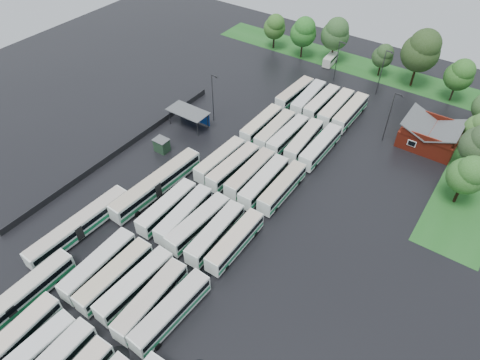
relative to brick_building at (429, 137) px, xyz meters
The scene contains 53 objects.
ground 49.08m from the brick_building, 119.30° to the right, with size 160.00×160.00×0.00m, color black.
brick_building is the anchor object (origin of this frame).
wash_shed 46.14m from the brick_building, 153.27° to the right, with size 8.20×4.20×3.58m.
utility_hut 50.26m from the brick_building, 143.11° to the right, with size 2.70×2.20×2.62m.
grass_strip_north 31.19m from the brick_building, 134.96° to the left, with size 80.00×10.00×0.01m, color #1D581C.
west_fence 57.83m from the brick_building, 143.04° to the right, with size 0.10×50.00×1.20m, color #2D2D30.
bus_r0c0 74.14m from the brick_building, 112.58° to the right, with size 3.04×11.90×3.29m.
bus_r0c1 73.32m from the brick_building, 110.07° to the right, with size 2.96×11.84×3.27m.
bus_r1c0 62.41m from the brick_building, 117.20° to the right, with size 2.93×12.12×3.35m.
bus_r1c1 61.00m from the brick_building, 114.57° to the right, with size 2.60×12.06×3.35m.
bus_r1c2 59.23m from the brick_building, 111.89° to the right, with size 2.97×12.14×3.36m.
bus_r1c3 58.50m from the brick_building, 108.70° to the right, with size 3.09×12.17×3.36m.
bus_r1c4 57.33m from the brick_building, 105.74° to the right, with size 3.11×12.36×3.41m.
bus_r2c0 50.50m from the brick_building, 123.97° to the right, with size 2.58×11.70×3.25m.
bus_r2c1 48.49m from the brick_building, 121.03° to the right, with size 3.05×11.84×3.27m.
bus_r2c2 47.17m from the brick_building, 117.85° to the right, with size 3.16×12.13×3.34m.
bus_r2c3 45.77m from the brick_building, 114.20° to the right, with size 2.95×12.00×3.32m.
bus_r2c4 44.12m from the brick_building, 110.59° to the right, with size 2.55×11.66×3.24m.
bus_r3c0 39.70m from the brick_building, 135.57° to the right, with size 2.91×11.74×3.24m.
bus_r3c1 37.80m from the brick_building, 132.02° to the right, with size 3.06×12.10×3.34m.
bus_r3c2 35.43m from the brick_building, 128.29° to the right, with size 2.57×11.97×3.33m.
bus_r3c3 33.97m from the brick_building, 123.74° to the right, with size 2.77×12.23×3.39m.
bus_r3c4 31.78m from the brick_building, 119.56° to the right, with size 2.55×11.83×3.29m.
bus_r4c0 31.73m from the brick_building, 152.87° to the right, with size 2.48×11.60×3.23m.
bus_r4c1 28.98m from the brick_building, 149.65° to the right, with size 2.71×11.72×3.25m.
bus_r4c2 26.58m from the brick_building, 146.47° to the right, with size 2.67×11.67×3.24m.
bus_r4c3 23.72m from the brick_building, 142.52° to the right, with size 3.09×11.94×3.29m.
bus_r4c4 21.09m from the brick_building, 137.00° to the right, with size 2.64×12.21×3.40m.
bus_r5c0 28.57m from the brick_building, behind, with size 3.00×11.80×3.26m.
bus_r5c1 25.14m from the brick_building, behind, with size 3.11×12.21×3.37m.
bus_r5c2 22.10m from the brick_building, behind, with size 2.64×11.81×3.28m.
bus_r5c3 18.78m from the brick_building, behind, with size 2.73×12.29×3.41m.
bus_r5c4 15.66m from the brick_building, behind, with size 2.62×12.25×3.41m.
artic_bus_west_a 73.66m from the brick_building, 116.54° to the right, with size 2.51×17.56×3.26m.
artic_bus_west_b 51.12m from the brick_building, 130.41° to the right, with size 3.50×18.51×3.41m.
artic_bus_west_c 63.78m from the brick_building, 124.81° to the right, with size 3.09×17.53×3.24m.
minibus 34.94m from the brick_building, 147.59° to the left, with size 2.36×5.48×2.34m.
tree_north_0 49.09m from the brick_building, 158.10° to the left, with size 5.53×5.52×9.15m.
tree_north_1 41.44m from the brick_building, 154.19° to the left, with size 6.33×6.33×10.48m.
tree_north_2 36.51m from the brick_building, 145.64° to the left, with size 6.74×6.74×11.16m.
tree_north_3 26.92m from the brick_building, 130.87° to the left, with size 4.81×4.81×7.96m.
tree_north_4 23.15m from the brick_building, 115.63° to the left, with size 8.17×8.17×13.54m.
tree_north_5 19.22m from the brick_building, 91.59° to the left, with size 5.95×5.95×9.85m.
tree_east_0 16.01m from the brick_building, 56.00° to the right, with size 5.85×5.85×9.70m.
tree_east_2 8.55m from the brick_building, 20.63° to the left, with size 5.13×5.13×8.50m.
lamp_post_ne 9.11m from the brick_building, 154.53° to the right, with size 1.62×0.32×10.52m.
lamp_post_nw 41.89m from the brick_building, 156.31° to the right, with size 1.61×0.31×10.43m.
lamp_post_back_w 28.08m from the brick_building, 154.38° to the left, with size 1.48×0.29×9.61m.
lamp_post_back_e 19.42m from the brick_building, 140.89° to the left, with size 1.60×0.31×10.40m.
puddle_0 69.50m from the brick_building, 109.97° to the right, with size 6.05×6.05×0.01m, color black.
puddle_1 65.21m from the brick_building, 105.73° to the right, with size 2.88×2.88×0.01m, color black.
puddle_2 51.10m from the brick_building, 129.58° to the right, with size 6.05×6.05×0.01m, color black.
puddle_3 50.73m from the brick_building, 110.44° to the right, with size 4.51×4.51×0.01m, color black.
Camera 1 is at (31.70, -30.65, 50.41)m, focal length 32.00 mm.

